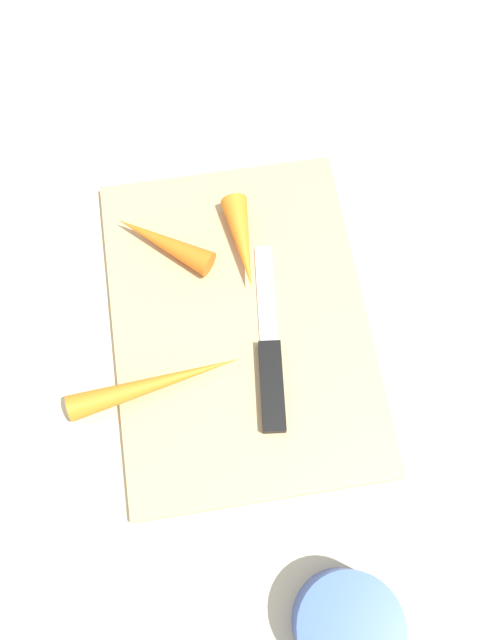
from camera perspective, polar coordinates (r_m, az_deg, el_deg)
name	(u,v)px	position (r m, az deg, el deg)	size (l,w,h in m)	color
ground_plane	(240,324)	(0.64, 0.00, -0.37)	(1.40, 1.40, 0.00)	#C6B793
cutting_board	(240,322)	(0.64, 0.00, -0.19)	(0.36, 0.26, 0.01)	tan
knife	(271,373)	(0.61, 2.90, -4.95)	(0.20, 0.04, 0.01)	#B7B7BC
carrot_medium	(163,242)	(0.66, -7.13, 7.19)	(0.03, 0.03, 0.11)	orange
carrot_longest	(157,383)	(0.60, -7.71, -5.83)	(0.03, 0.03, 0.17)	orange
carrot_shortest	(242,242)	(0.65, 0.22, 7.21)	(0.03, 0.03, 0.10)	orange
small_bowl	(347,625)	(0.59, 9.88, -26.12)	(0.09, 0.09, 0.05)	#3351B2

